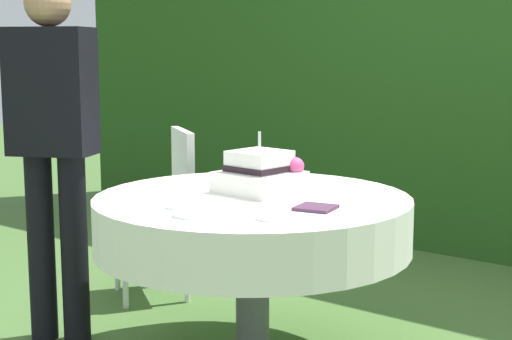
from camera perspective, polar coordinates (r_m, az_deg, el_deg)
The scene contains 10 objects.
foliage_hedge at distance 5.08m, azimuth 16.64°, elevation 9.90°, with size 6.82×0.45×2.84m, color #234C19.
cake_table at distance 3.08m, azimuth -0.27°, elevation -4.06°, with size 1.28×1.28×0.72m.
wedding_cake at distance 3.13m, azimuth 0.35°, elevation -0.31°, with size 0.32×0.32×0.25m.
serving_plate_near at distance 3.49m, azimuth -2.24°, elevation -0.53°, with size 0.15×0.15×0.01m, color white.
serving_plate_far at distance 2.85m, azimuth -5.68°, elevation -2.72°, with size 0.11×0.11×0.01m, color white.
serving_plate_left at distance 2.71m, azimuth -4.75°, elevation -3.32°, with size 0.14×0.14×0.01m, color white.
serving_plate_right at distance 2.64m, azimuth 1.27°, elevation -3.59°, with size 0.12×0.12×0.01m, color white.
napkin_stack at distance 2.82m, azimuth 4.49°, elevation -2.82°, with size 0.14×0.14×0.01m, color #4C2D47.
garden_chair at distance 4.06m, azimuth -6.84°, elevation -1.95°, with size 0.56×0.56×0.89m.
standing_person at distance 3.45m, azimuth -14.92°, elevation 2.43°, with size 0.41×0.34×1.60m.
Camera 1 is at (1.85, -2.37, 1.30)m, focal length 53.53 mm.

